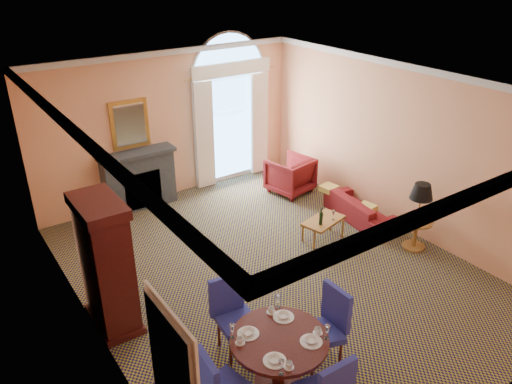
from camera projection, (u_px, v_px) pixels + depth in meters
ground at (272, 270)px, 8.63m from camera, size 7.50×7.50×0.00m
room_envelope at (249, 121)px, 8.02m from camera, size 6.04×7.52×3.45m
armoire at (107, 267)px, 7.01m from camera, size 0.58×1.03×2.01m
dining_table at (279, 350)px, 6.11m from camera, size 1.21×1.21×0.96m
dining_chair_north at (232, 310)px, 6.71m from camera, size 0.55×0.56×1.10m
dining_chair_east at (329, 321)px, 6.50m from camera, size 0.62×0.62×1.10m
sofa at (360, 209)px, 10.16m from camera, size 0.85×1.73×0.49m
armchair at (290, 175)px, 11.27m from camera, size 1.04×1.06×0.82m
coffee_table at (324, 221)px, 9.36m from camera, size 0.93×0.66×0.76m
side_table at (419, 208)px, 8.94m from camera, size 0.57×0.57×1.27m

